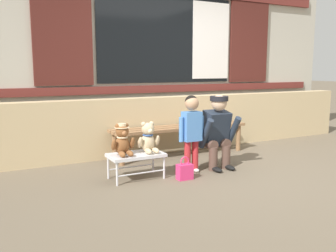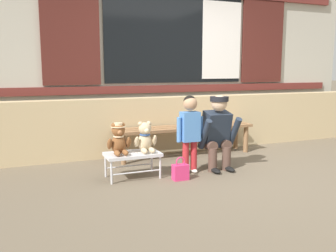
# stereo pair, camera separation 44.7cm
# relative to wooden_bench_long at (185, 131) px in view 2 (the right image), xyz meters

# --- Properties ---
(ground_plane) EXTENTS (60.00, 60.00, 0.00)m
(ground_plane) POSITION_rel_wooden_bench_long_xyz_m (0.20, -1.06, -0.37)
(ground_plane) COLOR brown
(brick_low_wall) EXTENTS (6.67, 0.25, 0.85)m
(brick_low_wall) POSITION_rel_wooden_bench_long_xyz_m (0.20, 0.37, 0.05)
(brick_low_wall) COLOR tan
(brick_low_wall) RESTS_ON ground
(shop_facade) EXTENTS (6.81, 0.26, 3.47)m
(shop_facade) POSITION_rel_wooden_bench_long_xyz_m (0.20, 0.88, 1.37)
(shop_facade) COLOR #B7B2A3
(shop_facade) RESTS_ON ground
(wooden_bench_long) EXTENTS (2.10, 0.40, 0.44)m
(wooden_bench_long) POSITION_rel_wooden_bench_long_xyz_m (0.00, 0.00, 0.00)
(wooden_bench_long) COLOR #8E6642
(wooden_bench_long) RESTS_ON ground
(small_display_bench) EXTENTS (0.64, 0.36, 0.30)m
(small_display_bench) POSITION_rel_wooden_bench_long_xyz_m (-1.03, -0.78, -0.11)
(small_display_bench) COLOR silver
(small_display_bench) RESTS_ON ground
(teddy_bear_with_hat) EXTENTS (0.28, 0.27, 0.36)m
(teddy_bear_with_hat) POSITION_rel_wooden_bench_long_xyz_m (-1.19, -0.78, 0.10)
(teddy_bear_with_hat) COLOR brown
(teddy_bear_with_hat) RESTS_ON small_display_bench
(teddy_bear_plain) EXTENTS (0.28, 0.26, 0.36)m
(teddy_bear_plain) POSITION_rel_wooden_bench_long_xyz_m (-0.87, -0.78, 0.09)
(teddy_bear_plain) COLOR #CCB289
(teddy_bear_plain) RESTS_ON small_display_bench
(child_standing) EXTENTS (0.35, 0.18, 0.96)m
(child_standing) POSITION_rel_wooden_bench_long_xyz_m (-0.32, -0.85, 0.22)
(child_standing) COLOR #B7282D
(child_standing) RESTS_ON ground
(adult_crouching) EXTENTS (0.50, 0.49, 0.95)m
(adult_crouching) POSITION_rel_wooden_bench_long_xyz_m (0.08, -0.82, 0.11)
(adult_crouching) COLOR brown
(adult_crouching) RESTS_ON ground
(handbag_on_ground) EXTENTS (0.18, 0.11, 0.27)m
(handbag_on_ground) POSITION_rel_wooden_bench_long_xyz_m (-0.54, -1.07, -0.28)
(handbag_on_ground) COLOR #E53370
(handbag_on_ground) RESTS_ON ground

